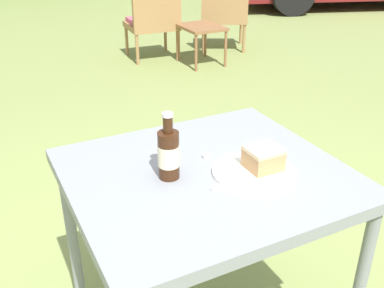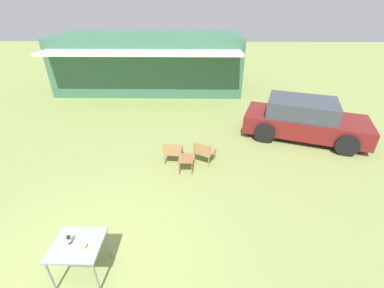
{
  "view_description": "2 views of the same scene",
  "coord_description": "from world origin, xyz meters",
  "px_view_note": "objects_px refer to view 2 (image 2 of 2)",
  "views": [
    {
      "loc": [
        -0.59,
        -1.06,
        1.45
      ],
      "look_at": [
        0.0,
        0.1,
        0.8
      ],
      "focal_mm": 42.0,
      "sensor_mm": 36.0,
      "label": 1
    },
    {
      "loc": [
        2.0,
        -2.91,
        4.34
      ],
      "look_at": [
        1.89,
        3.22,
        0.9
      ],
      "focal_mm": 24.0,
      "sensor_mm": 36.0,
      "label": 2
    }
  ],
  "objects_px": {
    "garden_side_table": "(186,159)",
    "cake_on_plate": "(83,247)",
    "parked_car": "(304,119)",
    "cola_bottle_near": "(69,240)",
    "wicker_chair_cushioned": "(173,150)",
    "wicker_chair_plain": "(204,151)",
    "patio_table": "(78,247)"
  },
  "relations": [
    {
      "from": "wicker_chair_cushioned",
      "to": "patio_table",
      "type": "height_order",
      "value": "patio_table"
    },
    {
      "from": "cake_on_plate",
      "to": "parked_car",
      "type": "bearing_deg",
      "value": 44.45
    },
    {
      "from": "wicker_chair_cushioned",
      "to": "garden_side_table",
      "type": "bearing_deg",
      "value": 137.1
    },
    {
      "from": "garden_side_table",
      "to": "cake_on_plate",
      "type": "xyz_separation_m",
      "value": [
        -1.57,
        -3.34,
        0.41
      ]
    },
    {
      "from": "wicker_chair_cushioned",
      "to": "patio_table",
      "type": "relative_size",
      "value": 0.86
    },
    {
      "from": "garden_side_table",
      "to": "wicker_chair_plain",
      "type": "bearing_deg",
      "value": 37.96
    },
    {
      "from": "patio_table",
      "to": "cola_bottle_near",
      "type": "relative_size",
      "value": 4.0
    },
    {
      "from": "garden_side_table",
      "to": "wicker_chair_cushioned",
      "type": "bearing_deg",
      "value": 132.74
    },
    {
      "from": "wicker_chair_plain",
      "to": "cake_on_plate",
      "type": "bearing_deg",
      "value": 88.52
    },
    {
      "from": "parked_car",
      "to": "cola_bottle_near",
      "type": "bearing_deg",
      "value": -118.2
    },
    {
      "from": "garden_side_table",
      "to": "cola_bottle_near",
      "type": "xyz_separation_m",
      "value": [
        -1.83,
        -3.24,
        0.46
      ]
    },
    {
      "from": "garden_side_table",
      "to": "cake_on_plate",
      "type": "height_order",
      "value": "cake_on_plate"
    },
    {
      "from": "patio_table",
      "to": "wicker_chair_plain",
      "type": "bearing_deg",
      "value": 58.64
    },
    {
      "from": "parked_car",
      "to": "wicker_chair_plain",
      "type": "height_order",
      "value": "parked_car"
    },
    {
      "from": "wicker_chair_plain",
      "to": "patio_table",
      "type": "distance_m",
      "value": 4.31
    },
    {
      "from": "wicker_chair_cushioned",
      "to": "patio_table",
      "type": "xyz_separation_m",
      "value": [
        -1.32,
        -3.69,
        0.26
      ]
    },
    {
      "from": "garden_side_table",
      "to": "cola_bottle_near",
      "type": "bearing_deg",
      "value": -119.46
    },
    {
      "from": "parked_car",
      "to": "wicker_chair_plain",
      "type": "bearing_deg",
      "value": -134.05
    },
    {
      "from": "patio_table",
      "to": "parked_car",
      "type": "bearing_deg",
      "value": 43.36
    },
    {
      "from": "cola_bottle_near",
      "to": "wicker_chair_plain",
      "type": "bearing_deg",
      "value": 57.17
    },
    {
      "from": "parked_car",
      "to": "patio_table",
      "type": "distance_m",
      "value": 7.97
    },
    {
      "from": "parked_car",
      "to": "garden_side_table",
      "type": "distance_m",
      "value": 4.65
    },
    {
      "from": "parked_car",
      "to": "cake_on_plate",
      "type": "bearing_deg",
      "value": -116.41
    },
    {
      "from": "wicker_chair_cushioned",
      "to": "wicker_chair_plain",
      "type": "distance_m",
      "value": 0.92
    },
    {
      "from": "cake_on_plate",
      "to": "wicker_chair_cushioned",
      "type": "bearing_deg",
      "value": 72.54
    },
    {
      "from": "parked_car",
      "to": "wicker_chair_cushioned",
      "type": "height_order",
      "value": "parked_car"
    },
    {
      "from": "wicker_chair_plain",
      "to": "cola_bottle_near",
      "type": "height_order",
      "value": "cola_bottle_near"
    },
    {
      "from": "garden_side_table",
      "to": "patio_table",
      "type": "relative_size",
      "value": 0.61
    },
    {
      "from": "wicker_chair_cushioned",
      "to": "wicker_chair_plain",
      "type": "height_order",
      "value": "same"
    },
    {
      "from": "wicker_chair_plain",
      "to": "cake_on_plate",
      "type": "distance_m",
      "value": 4.31
    },
    {
      "from": "wicker_chair_plain",
      "to": "cola_bottle_near",
      "type": "relative_size",
      "value": 3.43
    },
    {
      "from": "parked_car",
      "to": "garden_side_table",
      "type": "xyz_separation_m",
      "value": [
        -4.08,
        -2.21,
        -0.31
      ]
    }
  ]
}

